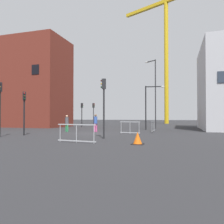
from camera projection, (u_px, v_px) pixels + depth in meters
The scene contains 16 objects.
ground at pixel (88, 133), 20.08m from camera, with size 160.00×160.00×0.00m, color #28282B.
brick_building at pixel (30, 84), 33.21m from camera, with size 10.96×6.71×12.88m.
construction_crane at pixel (165, 43), 47.81m from camera, with size 15.44×7.72×27.03m.
streetlamp_tall at pixel (154, 89), 28.02m from camera, with size 1.44×0.89×8.75m.
streetlamp_short at pixel (149, 102), 25.29m from camera, with size 2.17×0.44×5.03m.
traffic_light_far at pixel (24, 106), 17.87m from camera, with size 0.37×0.37×3.52m.
traffic_light_median at pixel (0, 100), 16.44m from camera, with size 0.35×0.39×4.07m.
traffic_light_verge at pixel (104, 99), 15.25m from camera, with size 0.39×0.30×4.13m.
traffic_light_island at pixel (82, 111), 32.48m from camera, with size 0.38×0.35×3.51m.
traffic_light_crosswalk at pixel (94, 111), 34.44m from camera, with size 0.39×0.34×3.61m.
pedestrian_walking at pixel (67, 122), 22.23m from camera, with size 0.34×0.34×1.66m.
pedestrian_waiting at pixel (96, 122), 21.72m from camera, with size 0.34×0.34×1.74m.
safety_barrier_rear at pixel (130, 127), 19.44m from camera, with size 1.83×0.24×1.08m.
safety_barrier_left_run at pixel (153, 126), 21.70m from camera, with size 0.14×1.84×1.08m.
safety_barrier_mid_span at pixel (76, 133), 12.86m from camera, with size 2.55×0.35×1.08m.
traffic_cone_striped at pixel (138, 139), 12.11m from camera, with size 0.66×0.66×0.67m.
Camera 1 is at (7.91, -18.62, 1.52)m, focal length 35.48 mm.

